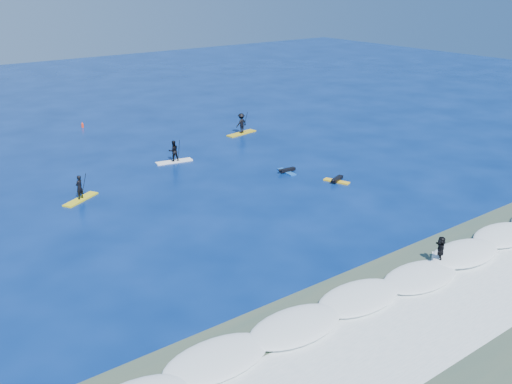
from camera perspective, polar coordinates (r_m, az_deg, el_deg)
ground at (r=36.38m, az=2.14°, el=-2.75°), size 160.00×160.00×0.00m
shallow_water at (r=28.27m, az=20.74°, el=-11.71°), size 90.00×13.00×0.01m
breaking_wave at (r=30.15m, az=14.36°, el=-8.78°), size 40.00×6.00×0.30m
whitewater at (r=28.70m, az=19.06°, el=-10.96°), size 34.00×5.00×0.02m
sup_paddler_left at (r=41.04m, az=-17.20°, el=0.08°), size 2.92×2.11×2.07m
sup_paddler_center at (r=47.69m, az=-8.24°, el=3.90°), size 3.12×1.32×2.13m
sup_paddler_right at (r=55.83m, az=-1.48°, el=6.76°), size 3.47×1.41×2.37m
prone_paddler_near at (r=43.25m, az=8.07°, el=1.19°), size 1.55×2.05×0.42m
prone_paddler_far at (r=44.93m, az=3.09°, el=2.13°), size 1.54×1.97×0.41m
wave_surfer at (r=32.03m, az=17.96°, el=-5.59°), size 1.98×1.83×1.53m
marker_buoy at (r=60.97m, az=-16.96°, el=6.43°), size 0.24×0.24×0.58m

